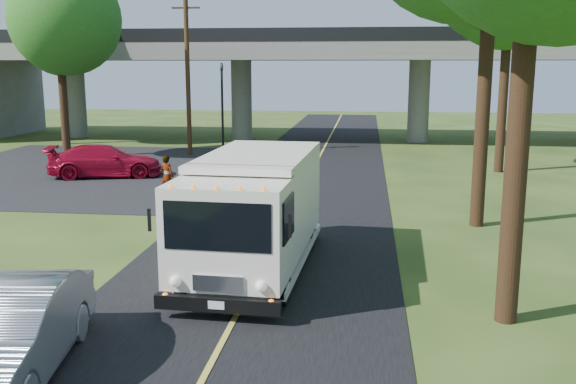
% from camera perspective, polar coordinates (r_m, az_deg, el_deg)
% --- Properties ---
extents(ground, '(120.00, 120.00, 0.00)m').
position_cam_1_polar(ground, '(13.10, -5.10, -11.85)').
color(ground, '#2A4217').
rests_on(ground, ground).
extents(road, '(7.00, 90.00, 0.02)m').
position_cam_1_polar(road, '(22.51, 0.20, -1.87)').
color(road, black).
rests_on(road, ground).
extents(parking_lot, '(16.00, 18.00, 0.01)m').
position_cam_1_polar(parking_lot, '(33.12, -17.34, 1.86)').
color(parking_lot, black).
rests_on(parking_lot, ground).
extents(lane_line, '(0.12, 90.00, 0.01)m').
position_cam_1_polar(lane_line, '(22.51, 0.20, -1.82)').
color(lane_line, gold).
rests_on(lane_line, road).
extents(overpass, '(54.00, 10.00, 7.30)m').
position_cam_1_polar(overpass, '(43.85, 3.67, 10.51)').
color(overpass, slate).
rests_on(overpass, ground).
extents(traffic_signal, '(0.18, 0.22, 5.20)m').
position_cam_1_polar(traffic_signal, '(38.78, -5.88, 8.37)').
color(traffic_signal, black).
rests_on(traffic_signal, ground).
extents(utility_pole, '(1.60, 0.26, 9.00)m').
position_cam_1_polar(utility_pole, '(37.17, -8.91, 10.32)').
color(utility_pole, '#472D19').
rests_on(utility_pole, ground).
extents(tree_left_lot, '(5.60, 5.50, 10.50)m').
position_cam_1_polar(tree_left_lot, '(37.49, -19.63, 14.89)').
color(tree_left_lot, '#382314').
rests_on(tree_left_lot, ground).
extents(tree_left_far, '(5.26, 5.16, 9.89)m').
position_cam_1_polar(tree_left_far, '(44.15, -19.64, 13.66)').
color(tree_left_far, '#382314').
rests_on(tree_left_far, ground).
extents(step_van, '(2.88, 7.09, 2.93)m').
position_cam_1_polar(step_van, '(15.96, -3.06, -1.56)').
color(step_van, silver).
rests_on(step_van, ground).
extents(red_sedan, '(5.51, 3.37, 1.49)m').
position_cam_1_polar(red_sedan, '(30.87, -15.92, 2.68)').
color(red_sedan, maroon).
rests_on(red_sedan, ground).
extents(silver_sedan, '(2.39, 4.92, 1.55)m').
position_cam_1_polar(silver_sedan, '(11.77, -23.60, -11.44)').
color(silver_sedan, gray).
rests_on(silver_sedan, ground).
extents(pedestrian, '(0.69, 0.57, 1.64)m').
position_cam_1_polar(pedestrian, '(25.71, -10.70, 1.42)').
color(pedestrian, gray).
rests_on(pedestrian, ground).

